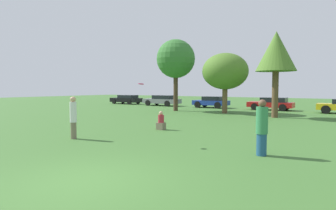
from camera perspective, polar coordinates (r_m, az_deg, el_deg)
name	(u,v)px	position (r m, az deg, el deg)	size (l,w,h in m)	color
ground_plane	(88,181)	(7.20, -15.82, -14.52)	(120.00, 120.00, 0.00)	#3D6B2D
person_thrower	(73,117)	(12.87, -18.54, -2.25)	(0.29, 0.29, 1.84)	#726651
person_catcher	(262,127)	(9.70, 18.38, -4.31)	(0.38, 0.38, 1.83)	navy
frisbee	(141,84)	(11.07, -5.44, 4.24)	(0.23, 0.23, 0.05)	#F21E72
bystander_sitting	(161,122)	(14.93, -1.41, -3.46)	(0.42, 0.35, 0.98)	#726651
tree_0	(176,59)	(27.08, 1.57, 9.20)	(3.64, 3.64, 6.76)	#473323
tree_1	(225,72)	(24.98, 11.44, 6.62)	(3.93, 3.93, 5.18)	brown
tree_2	(276,52)	(22.42, 20.93, 9.86)	(2.89, 2.89, 6.32)	brown
parked_car_black	(126,99)	(38.94, -8.37, 1.17)	(4.43, 1.98, 1.21)	black
parked_car_grey	(162,100)	(34.67, -1.14, 1.00)	(4.59, 2.09, 1.28)	slate
parked_car_blue	(212,102)	(31.52, 8.77, 0.67)	(3.82, 2.01, 1.25)	#1E389E
parked_car_red	(271,103)	(29.70, 20.11, 0.31)	(4.26, 1.96, 1.25)	red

